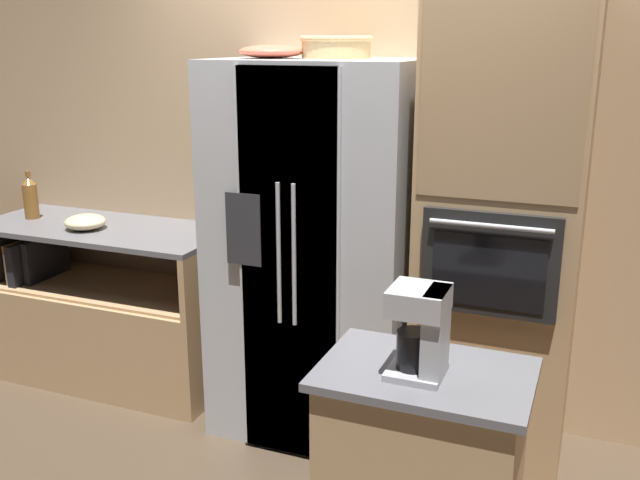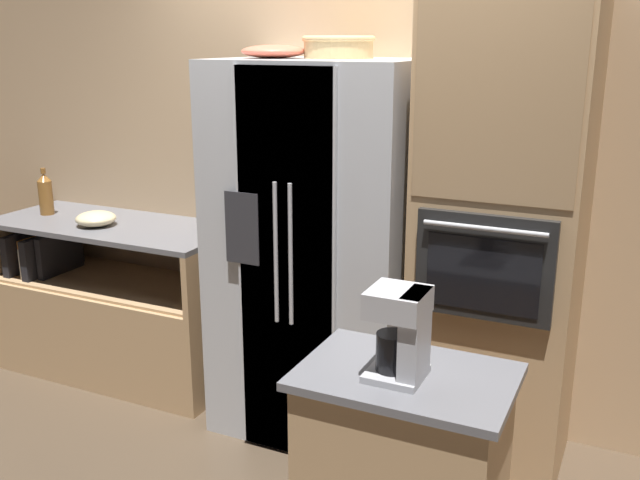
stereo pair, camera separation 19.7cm
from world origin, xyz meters
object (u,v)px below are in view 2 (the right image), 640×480
refrigerator (319,253)px  wall_oven (501,239)px  coffee_maker (403,331)px  fruit_bowl (274,51)px  bottle_tall (45,194)px  wicker_basket (338,46)px  mixing_bowl (96,219)px

refrigerator → wall_oven: bearing=2.2°
refrigerator → coffee_maker: size_ratio=6.15×
fruit_bowl → bottle_tall: fruit_bowl is taller
wall_oven → wicker_basket: size_ratio=6.42×
refrigerator → fruit_bowl: 1.01m
coffee_maker → wicker_basket: bearing=122.9°
refrigerator → coffee_maker: refrigerator is taller
mixing_bowl → refrigerator: bearing=1.7°
wicker_basket → coffee_maker: size_ratio=1.13×
mixing_bowl → coffee_maker: bearing=-24.6°
coffee_maker → fruit_bowl: bearing=135.0°
mixing_bowl → wicker_basket: bearing=5.2°
fruit_bowl → coffee_maker: (1.03, -1.03, -0.86)m
mixing_bowl → coffee_maker: size_ratio=0.75×
fruit_bowl → mixing_bowl: 1.51m
wicker_basket → coffee_maker: (0.74, -1.14, -0.88)m
wicker_basket → mixing_bowl: size_ratio=1.51×
wall_oven → wicker_basket: 1.18m
wall_oven → coffee_maker: size_ratio=7.24×
wall_oven → coffee_maker: (-0.09, -1.08, -0.05)m
wicker_basket → coffee_maker: 1.62m
wall_oven → coffee_maker: bearing=-94.9°
wall_oven → bottle_tall: size_ratio=7.73×
fruit_bowl → mixing_bowl: (-1.18, -0.02, -0.94)m
wall_oven → mixing_bowl: bearing=-178.1°
wicker_basket → bottle_tall: (-1.94, -0.05, -0.88)m
wall_oven → wicker_basket: bearing=176.0°
refrigerator → mixing_bowl: (-1.41, -0.04, 0.04)m
refrigerator → wall_oven: wall_oven is taller
wall_oven → fruit_bowl: (-1.12, -0.05, 0.81)m
fruit_bowl → refrigerator: bearing=4.6°
wicker_basket → refrigerator: bearing=-122.7°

